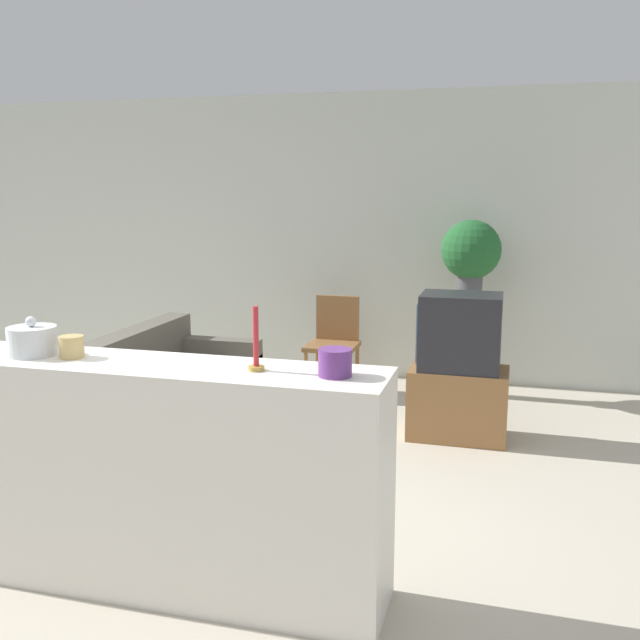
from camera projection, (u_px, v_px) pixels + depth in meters
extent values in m
plane|color=beige|center=(170.00, 523.00, 3.92)|extent=(14.00, 14.00, 0.00)
cube|color=silver|center=(328.00, 237.00, 6.93)|extent=(9.00, 0.06, 2.70)
cube|color=#605B51|center=(166.00, 409.00, 5.19)|extent=(0.85, 1.83, 0.46)
cube|color=#605B51|center=(124.00, 354.00, 5.20)|extent=(0.20, 1.83, 0.31)
cube|color=#605B51|center=(102.00, 439.00, 4.39)|extent=(0.85, 0.16, 0.59)
cube|color=#605B51|center=(212.00, 373.00, 5.97)|extent=(0.85, 0.16, 0.59)
cube|color=olive|center=(458.00, 403.00, 5.25)|extent=(0.71, 0.45, 0.52)
cube|color=#232328|center=(461.00, 332.00, 5.15)|extent=(0.57, 0.43, 0.55)
cube|color=#4C6B93|center=(421.00, 330.00, 5.23)|extent=(0.02, 0.35, 0.43)
cube|color=olive|center=(332.00, 346.00, 6.34)|extent=(0.44, 0.44, 0.04)
cube|color=olive|center=(338.00, 318.00, 6.49)|extent=(0.40, 0.04, 0.41)
cylinder|color=olive|center=(306.00, 375.00, 6.25)|extent=(0.04, 0.04, 0.41)
cylinder|color=olive|center=(348.00, 378.00, 6.16)|extent=(0.04, 0.04, 0.41)
cylinder|color=olive|center=(317.00, 364.00, 6.61)|extent=(0.04, 0.04, 0.41)
cylinder|color=olive|center=(357.00, 367.00, 6.52)|extent=(0.04, 0.04, 0.41)
cylinder|color=olive|center=(467.00, 345.00, 6.30)|extent=(0.15, 0.15, 0.90)
cylinder|color=#4C4C51|center=(470.00, 285.00, 6.20)|extent=(0.22, 0.22, 0.17)
sphere|color=#23602D|center=(471.00, 250.00, 6.15)|extent=(0.52, 0.52, 0.52)
cube|color=white|center=(110.00, 471.00, 3.29)|extent=(2.59, 0.44, 1.06)
cylinder|color=silver|center=(32.00, 341.00, 3.28)|extent=(0.22, 0.22, 0.13)
sphere|color=silver|center=(31.00, 322.00, 3.27)|extent=(0.05, 0.05, 0.05)
cylinder|color=tan|center=(72.00, 347.00, 3.23)|extent=(0.11, 0.11, 0.10)
cylinder|color=#B7933D|center=(256.00, 368.00, 3.01)|extent=(0.07, 0.07, 0.02)
cylinder|color=#B7282D|center=(256.00, 336.00, 2.98)|extent=(0.02, 0.02, 0.26)
cylinder|color=#66337F|center=(335.00, 362.00, 2.91)|extent=(0.14, 0.14, 0.11)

